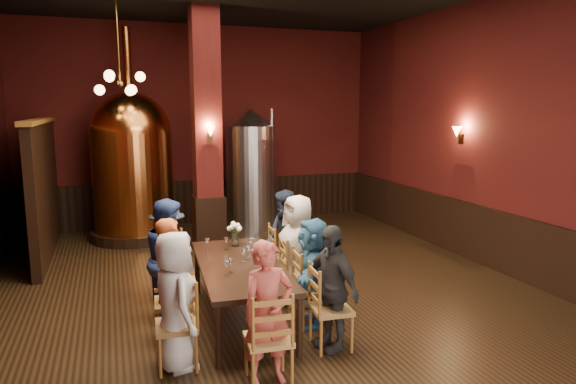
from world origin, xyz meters
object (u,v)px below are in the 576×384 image
object	(u,v)px
person_1	(172,280)
steel_vessel	(251,169)
dining_table	(240,268)
person_0	(175,301)
copper_kettle	(133,164)
rose_vase	(235,230)
person_2	(170,259)

from	to	relation	value
person_1	steel_vessel	xyz separation A→B (m)	(2.32, 5.07, 0.59)
dining_table	person_0	bearing A→B (deg)	-130.36
dining_table	steel_vessel	xyz separation A→B (m)	(1.45, 4.80, 0.63)
person_1	copper_kettle	bearing A→B (deg)	9.60
rose_vase	person_2	bearing A→B (deg)	-155.56
copper_kettle	steel_vessel	xyz separation A→B (m)	(2.50, 0.06, -0.21)
person_1	copper_kettle	size ratio (longest dim) A/B	0.35
dining_table	rose_vase	world-z (taller)	rose_vase
person_2	rose_vase	xyz separation A→B (m)	(0.96, 0.44, 0.20)
copper_kettle	dining_table	bearing A→B (deg)	-77.53
person_2	copper_kettle	xyz separation A→B (m)	(-0.23, 4.36, 0.76)
dining_table	rose_vase	bearing A→B (deg)	84.68
person_1	person_2	size ratio (longest dim) A/B	0.93
dining_table	person_2	xyz separation A→B (m)	(-0.82, 0.39, 0.09)
person_0	copper_kettle	world-z (taller)	copper_kettle
dining_table	person_1	xyz separation A→B (m)	(-0.87, -0.27, 0.04)
copper_kettle	steel_vessel	world-z (taller)	copper_kettle
person_2	person_1	bearing A→B (deg)	-179.35
copper_kettle	rose_vase	bearing A→B (deg)	-73.19
person_0	copper_kettle	size ratio (longest dim) A/B	0.35
person_0	rose_vase	world-z (taller)	person_0
person_1	person_2	world-z (taller)	person_2
person_0	steel_vessel	bearing A→B (deg)	-30.38
person_2	copper_kettle	bearing A→B (deg)	7.61
steel_vessel	rose_vase	distance (m)	4.21
dining_table	rose_vase	size ratio (longest dim) A/B	7.03
dining_table	person_2	bearing A→B (deg)	158.78
copper_kettle	rose_vase	xyz separation A→B (m)	(1.19, -3.92, -0.56)
person_1	rose_vase	distance (m)	1.51
person_1	rose_vase	world-z (taller)	person_1
person_1	rose_vase	bearing A→B (deg)	-35.03
dining_table	steel_vessel	distance (m)	5.06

